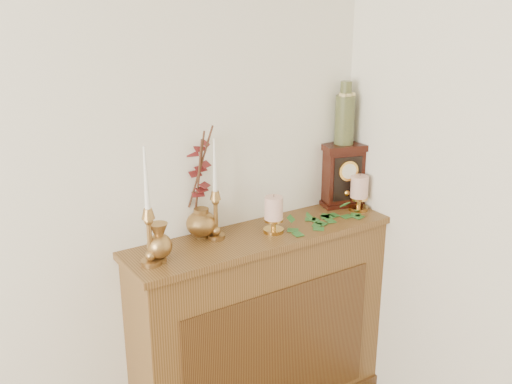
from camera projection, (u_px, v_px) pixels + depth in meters
console_shelf at (262, 331)px, 2.75m from camera, size 1.24×0.34×0.93m
candlestick_left at (149, 228)px, 2.24m from camera, size 0.08×0.08×0.47m
candlestick_center at (216, 207)px, 2.49m from camera, size 0.07×0.07×0.43m
bud_vase at (159, 243)px, 2.29m from camera, size 0.10×0.10×0.16m
ginger_jar at (199, 186)px, 2.51m from camera, size 0.20×0.21×0.49m
pillar_candle_left at (274, 213)px, 2.57m from camera, size 0.09×0.09×0.17m
pillar_candle_right at (359, 191)px, 2.83m from camera, size 0.09×0.09×0.18m
ivy_garland at (313, 221)px, 2.70m from camera, size 0.46×0.19×0.08m
mantel_clock at (342, 175)px, 2.89m from camera, size 0.23×0.19×0.31m
ceramic_vase at (345, 116)px, 2.80m from camera, size 0.09×0.09×0.29m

